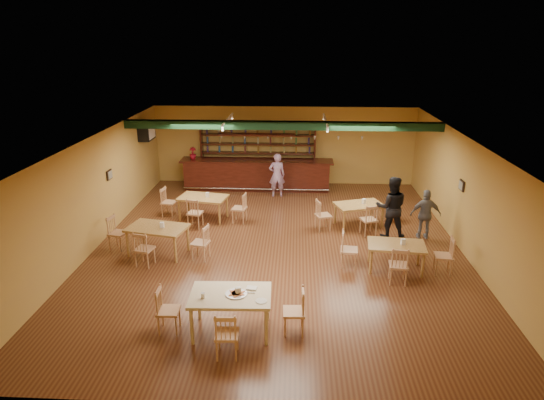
# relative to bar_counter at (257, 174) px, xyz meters

# --- Properties ---
(floor) EXTENTS (12.00, 12.00, 0.00)m
(floor) POSITION_rel_bar_counter_xyz_m (1.01, -5.15, -0.56)
(floor) COLOR #522917
(floor) RESTS_ON ground
(ceiling_beam) EXTENTS (10.00, 0.30, 0.25)m
(ceiling_beam) POSITION_rel_bar_counter_xyz_m (1.01, -2.35, 2.31)
(ceiling_beam) COLOR black
(ceiling_beam) RESTS_ON ceiling
(track_rail_left) EXTENTS (0.05, 2.50, 0.05)m
(track_rail_left) POSITION_rel_bar_counter_xyz_m (-0.79, -1.75, 2.38)
(track_rail_left) COLOR white
(track_rail_left) RESTS_ON ceiling
(track_rail_right) EXTENTS (0.05, 2.50, 0.05)m
(track_rail_right) POSITION_rel_bar_counter_xyz_m (2.41, -1.75, 2.38)
(track_rail_right) COLOR white
(track_rail_right) RESTS_ON ceiling
(ac_unit) EXTENTS (0.34, 0.70, 0.48)m
(ac_unit) POSITION_rel_bar_counter_xyz_m (-3.79, -0.95, 1.79)
(ac_unit) COLOR white
(ac_unit) RESTS_ON wall_left
(picture_left) EXTENTS (0.04, 0.34, 0.28)m
(picture_left) POSITION_rel_bar_counter_xyz_m (-3.96, -4.15, 1.14)
(picture_left) COLOR black
(picture_left) RESTS_ON wall_left
(picture_right) EXTENTS (0.04, 0.34, 0.28)m
(picture_right) POSITION_rel_bar_counter_xyz_m (5.98, -4.65, 1.14)
(picture_right) COLOR black
(picture_right) RESTS_ON wall_right
(bar_counter) EXTENTS (5.72, 0.85, 1.13)m
(bar_counter) POSITION_rel_bar_counter_xyz_m (0.00, 0.00, 0.00)
(bar_counter) COLOR black
(bar_counter) RESTS_ON ground
(back_bar_hutch) EXTENTS (4.42, 0.40, 2.28)m
(back_bar_hutch) POSITION_rel_bar_counter_xyz_m (0.00, 0.63, 0.57)
(back_bar_hutch) COLOR black
(back_bar_hutch) RESTS_ON ground
(poinsettia) EXTENTS (0.32, 0.32, 0.45)m
(poinsettia) POSITION_rel_bar_counter_xyz_m (-2.41, 0.00, 0.79)
(poinsettia) COLOR maroon
(poinsettia) RESTS_ON bar_counter
(dining_table_a) EXTENTS (1.62, 1.14, 0.74)m
(dining_table_a) POSITION_rel_bar_counter_xyz_m (-1.43, -3.19, -0.19)
(dining_table_a) COLOR olive
(dining_table_a) RESTS_ON ground
(dining_table_b) EXTENTS (1.60, 1.25, 0.70)m
(dining_table_b) POSITION_rel_bar_counter_xyz_m (3.42, -3.51, -0.21)
(dining_table_b) COLOR olive
(dining_table_b) RESTS_ON ground
(dining_table_c) EXTENTS (1.69, 1.22, 0.77)m
(dining_table_c) POSITION_rel_bar_counter_xyz_m (-2.16, -5.77, -0.18)
(dining_table_c) COLOR olive
(dining_table_c) RESTS_ON ground
(dining_table_d) EXTENTS (1.46, 0.96, 0.69)m
(dining_table_d) POSITION_rel_bar_counter_xyz_m (3.99, -6.36, -0.22)
(dining_table_d) COLOR olive
(dining_table_d) RESTS_ON ground
(near_table) EXTENTS (1.59, 1.06, 0.83)m
(near_table) POSITION_rel_bar_counter_xyz_m (0.26, -9.16, -0.15)
(near_table) COLOR beige
(near_table) RESTS_ON ground
(pizza_tray) EXTENTS (0.50, 0.50, 0.01)m
(pizza_tray) POSITION_rel_bar_counter_xyz_m (0.38, -9.16, 0.28)
(pizza_tray) COLOR silver
(pizza_tray) RESTS_ON near_table
(parmesan_shaker) EXTENTS (0.08, 0.08, 0.11)m
(parmesan_shaker) POSITION_rel_bar_counter_xyz_m (-0.24, -9.33, 0.32)
(parmesan_shaker) COLOR #EAE5C6
(parmesan_shaker) RESTS_ON near_table
(napkin_stack) EXTENTS (0.22, 0.17, 0.03)m
(napkin_stack) POSITION_rel_bar_counter_xyz_m (0.65, -8.94, 0.28)
(napkin_stack) COLOR white
(napkin_stack) RESTS_ON near_table
(pizza_server) EXTENTS (0.32, 0.11, 0.00)m
(pizza_server) POSITION_rel_bar_counter_xyz_m (0.54, -9.11, 0.29)
(pizza_server) COLOR silver
(pizza_server) RESTS_ON pizza_tray
(side_plate) EXTENTS (0.23, 0.23, 0.01)m
(side_plate) POSITION_rel_bar_counter_xyz_m (0.88, -9.39, 0.28)
(side_plate) COLOR white
(side_plate) RESTS_ON near_table
(patron_bar) EXTENTS (0.63, 0.45, 1.59)m
(patron_bar) POSITION_rel_bar_counter_xyz_m (0.80, -0.83, 0.23)
(patron_bar) COLOR #9B52B3
(patron_bar) RESTS_ON ground
(patron_right_a) EXTENTS (0.93, 0.75, 1.82)m
(patron_right_a) POSITION_rel_bar_counter_xyz_m (4.22, -4.31, 0.34)
(patron_right_a) COLOR black
(patron_right_a) RESTS_ON ground
(patron_right_b) EXTENTS (0.86, 0.38, 1.46)m
(patron_right_b) POSITION_rel_bar_counter_xyz_m (5.19, -4.36, 0.16)
(patron_right_b) COLOR slate
(patron_right_b) RESTS_ON ground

